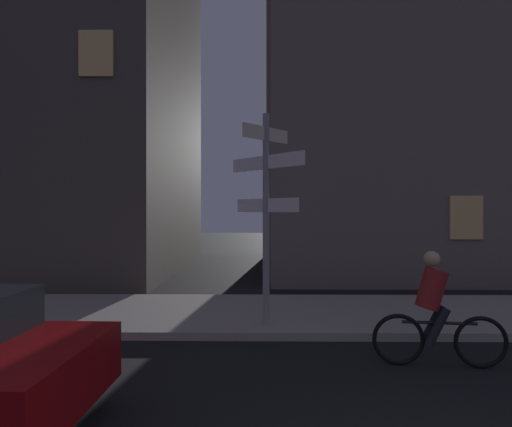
# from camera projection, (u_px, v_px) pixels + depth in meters

# --- Properties ---
(sidewalk_kerb) EXTENTS (40.00, 3.11, 0.14)m
(sidewalk_kerb) POSITION_uv_depth(u_px,v_px,m) (333.00, 314.00, 8.22)
(sidewalk_kerb) COLOR gray
(sidewalk_kerb) RESTS_ON ground_plane
(signpost) EXTENTS (1.24, 1.24, 3.74)m
(signpost) POSITION_uv_depth(u_px,v_px,m) (266.00, 202.00, 7.09)
(signpost) COLOR gray
(signpost) RESTS_ON sidewalk_kerb
(cyclist) EXTENTS (1.82, 0.36, 1.61)m
(cyclist) POSITION_uv_depth(u_px,v_px,m) (435.00, 313.00, 5.60)
(cyclist) COLOR black
(cyclist) RESTS_ON ground_plane
(building_left_block) EXTENTS (13.02, 9.63, 20.14)m
(building_left_block) POSITION_uv_depth(u_px,v_px,m) (12.00, 4.00, 15.33)
(building_left_block) COLOR #4C443D
(building_left_block) RESTS_ON ground_plane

